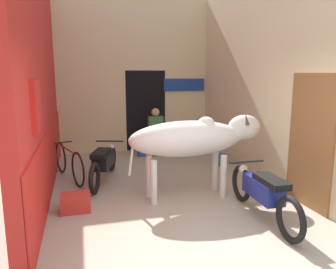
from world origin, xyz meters
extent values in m
plane|color=tan|center=(0.00, 0.00, 0.00)|extent=(30.00, 30.00, 0.00)
cube|color=red|center=(-2.10, 2.76, 2.02)|extent=(0.18, 5.52, 4.03)
cube|color=red|center=(-2.00, 2.76, 0.56)|extent=(0.03, 5.52, 1.13)
cube|color=red|center=(-1.98, 1.21, 1.69)|extent=(0.08, 0.56, 0.64)
cube|color=beige|center=(0.00, 5.61, 3.10)|extent=(4.03, 0.18, 1.87)
cube|color=beige|center=(-1.13, 5.61, 1.08)|extent=(1.76, 0.18, 2.16)
cube|color=beige|center=(1.42, 5.61, 1.08)|extent=(1.18, 0.18, 2.16)
cube|color=black|center=(0.29, 5.97, 1.08)|extent=(1.09, 0.90, 2.16)
cube|color=navy|center=(1.38, 5.50, 1.77)|extent=(1.17, 0.03, 0.34)
cube|color=beige|center=(2.10, 2.76, 2.02)|extent=(0.18, 5.52, 4.03)
cube|color=brown|center=(2.00, 0.99, 1.05)|extent=(0.05, 1.00, 2.10)
ellipsoid|color=silver|center=(0.26, 1.85, 1.02)|extent=(1.97, 0.66, 0.60)
ellipsoid|color=silver|center=(0.60, 1.86, 1.27)|extent=(0.29, 0.26, 0.22)
cylinder|color=silver|center=(1.16, 1.87, 1.07)|extent=(0.40, 0.29, 0.39)
ellipsoid|color=silver|center=(1.31, 1.87, 1.16)|extent=(0.60, 0.38, 0.44)
cylinder|color=silver|center=(-0.68, 1.84, 0.79)|extent=(0.14, 0.05, 0.66)
cylinder|color=silver|center=(0.86, 2.04, 0.37)|extent=(0.11, 0.11, 0.73)
cylinder|color=silver|center=(0.87, 1.69, 0.37)|extent=(0.11, 0.11, 0.73)
cylinder|color=silver|center=(-0.36, 2.02, 0.37)|extent=(0.11, 0.11, 0.73)
cylinder|color=silver|center=(-0.35, 1.67, 0.37)|extent=(0.11, 0.11, 0.73)
cone|color=#473D33|center=(1.27, 2.02, 1.33)|extent=(0.07, 0.15, 0.21)
cone|color=#473D33|center=(1.27, 1.72, 1.33)|extent=(0.07, 0.15, 0.21)
torus|color=black|center=(1.04, 0.06, 0.30)|extent=(0.10, 0.60, 0.60)
torus|color=black|center=(1.08, 1.45, 0.30)|extent=(0.10, 0.60, 0.60)
cube|color=navy|center=(1.06, 0.75, 0.46)|extent=(0.30, 0.77, 0.28)
cube|color=black|center=(1.05, 0.55, 0.64)|extent=(0.28, 0.62, 0.09)
cylinder|color=black|center=(1.08, 1.29, 0.71)|extent=(0.58, 0.05, 0.03)
sphere|color=silver|center=(1.08, 1.39, 0.55)|extent=(0.15, 0.15, 0.15)
torus|color=black|center=(-1.25, 2.39, 0.29)|extent=(0.25, 0.57, 0.57)
torus|color=black|center=(-0.83, 3.73, 0.29)|extent=(0.25, 0.57, 0.57)
cube|color=black|center=(-1.04, 3.06, 0.44)|extent=(0.50, 0.82, 0.28)
cube|color=black|center=(-1.10, 2.86, 0.62)|extent=(0.43, 0.67, 0.09)
cylinder|color=black|center=(-0.87, 3.58, 0.69)|extent=(0.56, 0.21, 0.03)
sphere|color=silver|center=(-0.84, 3.68, 0.53)|extent=(0.15, 0.15, 0.15)
torus|color=black|center=(-1.53, 2.85, 0.33)|extent=(0.25, 0.65, 0.67)
torus|color=black|center=(-1.89, 3.89, 0.33)|extent=(0.25, 0.65, 0.67)
cylinder|color=red|center=(-1.71, 3.37, 0.60)|extent=(0.32, 0.86, 0.03)
cylinder|color=black|center=(-1.86, 3.79, 0.67)|extent=(0.43, 0.17, 0.03)
cube|color=#3D3842|center=(0.42, 4.75, 0.23)|extent=(0.26, 0.14, 0.45)
cube|color=#3D3842|center=(0.42, 4.84, 0.50)|extent=(0.26, 0.32, 0.11)
cube|color=#386B42|center=(0.42, 4.91, 0.75)|extent=(0.38, 0.20, 0.50)
sphere|color=tan|center=(0.42, 4.91, 1.11)|extent=(0.21, 0.21, 0.21)
cylinder|color=#2856B2|center=(0.02, 4.82, 0.21)|extent=(0.22, 0.22, 0.42)
cylinder|color=#2856B2|center=(0.02, 4.82, 0.43)|extent=(0.32, 0.32, 0.04)
cube|color=red|center=(-1.57, 1.72, 0.14)|extent=(0.44, 0.32, 0.28)
cylinder|color=#23669E|center=(1.63, 3.52, 0.13)|extent=(0.26, 0.26, 0.26)
camera|label=1|loc=(-1.43, -3.23, 2.10)|focal=35.00mm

